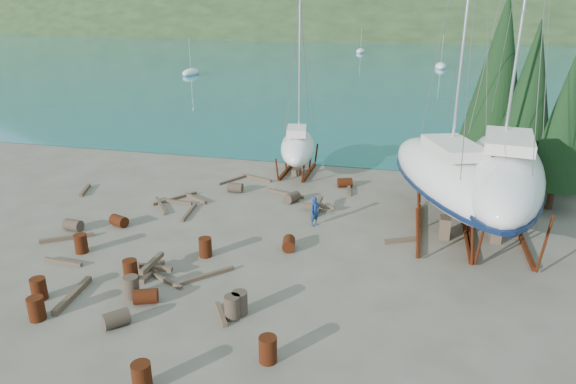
% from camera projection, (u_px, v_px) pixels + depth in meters
% --- Properties ---
extents(ground, '(600.00, 600.00, 0.00)m').
position_uv_depth(ground, '(253.00, 261.00, 22.56)').
color(ground, '#565244').
rests_on(ground, ground).
extents(bay_water, '(700.00, 700.00, 0.00)m').
position_uv_depth(bay_water, '(413.00, 25.00, 309.73)').
color(bay_water, '#176477').
rests_on(bay_water, ground).
extents(far_hill, '(800.00, 360.00, 110.00)m').
position_uv_depth(far_hill, '(413.00, 25.00, 314.29)').
color(far_hill, '#1E2F17').
rests_on(far_hill, ground).
extents(far_house_left, '(6.60, 5.60, 5.60)m').
position_uv_depth(far_house_left, '(256.00, 27.00, 208.60)').
color(far_house_left, beige).
rests_on(far_house_left, ground).
extents(far_house_center, '(6.60, 5.60, 5.60)m').
position_uv_depth(far_house_center, '(354.00, 28.00, 199.39)').
color(far_house_center, beige).
rests_on(far_house_center, ground).
extents(far_house_right, '(6.60, 5.60, 5.60)m').
position_uv_depth(far_house_right, '(490.00, 29.00, 187.87)').
color(far_house_right, beige).
rests_on(far_house_right, ground).
extents(cypress_near_right, '(3.60, 3.60, 10.00)m').
position_uv_depth(cypress_near_right, '(529.00, 97.00, 28.65)').
color(cypress_near_right, black).
rests_on(cypress_near_right, ground).
extents(cypress_mid_right, '(3.06, 3.06, 8.50)m').
position_uv_depth(cypress_mid_right, '(565.00, 121.00, 26.78)').
color(cypress_mid_right, black).
rests_on(cypress_mid_right, ground).
extents(cypress_back_left, '(4.14, 4.14, 11.50)m').
position_uv_depth(cypress_back_left, '(498.00, 76.00, 30.52)').
color(cypress_back_left, black).
rests_on(cypress_back_left, ground).
extents(moored_boat_left, '(2.00, 5.00, 6.05)m').
position_uv_depth(moored_boat_left, '(191.00, 73.00, 84.04)').
color(moored_boat_left, white).
rests_on(moored_boat_left, ground).
extents(moored_boat_mid, '(2.00, 5.00, 6.05)m').
position_uv_depth(moored_boat_mid, '(441.00, 66.00, 93.06)').
color(moored_boat_mid, white).
rests_on(moored_boat_mid, ground).
extents(moored_boat_far, '(2.00, 5.00, 6.05)m').
position_uv_depth(moored_boat_far, '(361.00, 51.00, 124.55)').
color(moored_boat_far, white).
rests_on(moored_boat_far, ground).
extents(large_sailboat_near, '(7.27, 12.01, 18.22)m').
position_uv_depth(large_sailboat_near, '(449.00, 176.00, 24.45)').
color(large_sailboat_near, white).
rests_on(large_sailboat_near, ground).
extents(large_sailboat_far, '(5.14, 12.85, 19.76)m').
position_uv_depth(large_sailboat_far, '(502.00, 173.00, 23.99)').
color(large_sailboat_far, white).
rests_on(large_sailboat_far, ground).
extents(small_sailboat_shore, '(3.56, 7.36, 11.29)m').
position_uv_depth(small_sailboat_shore, '(298.00, 146.00, 33.90)').
color(small_sailboat_shore, white).
rests_on(small_sailboat_shore, ground).
extents(worker, '(0.63, 0.68, 1.56)m').
position_uv_depth(worker, '(315.00, 211.00, 26.02)').
color(worker, navy).
rests_on(worker, ground).
extents(drum_0, '(0.58, 0.58, 0.88)m').
position_uv_depth(drum_0, '(39.00, 289.00, 19.52)').
color(drum_0, '#531A0E').
rests_on(drum_0, ground).
extents(drum_1, '(1.02, 1.04, 0.58)m').
position_uv_depth(drum_1, '(116.00, 319.00, 17.91)').
color(drum_1, '#2D2823').
rests_on(drum_1, ground).
extents(drum_2, '(1.03, 0.85, 0.58)m').
position_uv_depth(drum_2, '(119.00, 221.00, 26.09)').
color(drum_2, '#531A0E').
rests_on(drum_2, ground).
extents(drum_3, '(0.58, 0.58, 0.88)m').
position_uv_depth(drum_3, '(142.00, 377.00, 14.89)').
color(drum_3, '#531A0E').
rests_on(drum_3, ground).
extents(drum_4, '(1.03, 0.85, 0.58)m').
position_uv_depth(drum_4, '(345.00, 183.00, 31.77)').
color(drum_4, '#531A0E').
rests_on(drum_4, ground).
extents(drum_5, '(0.58, 0.58, 0.88)m').
position_uv_depth(drum_5, '(240.00, 303.00, 18.59)').
color(drum_5, '#2D2823').
rests_on(drum_5, ground).
extents(drum_6, '(0.75, 0.98, 0.58)m').
position_uv_depth(drum_6, '(289.00, 244.00, 23.59)').
color(drum_6, '#531A0E').
rests_on(drum_6, ground).
extents(drum_7, '(0.58, 0.58, 0.88)m').
position_uv_depth(drum_7, '(268.00, 349.00, 16.07)').
color(drum_7, '#531A0E').
rests_on(drum_7, ground).
extents(drum_8, '(0.58, 0.58, 0.88)m').
position_uv_depth(drum_8, '(81.00, 244.00, 23.25)').
color(drum_8, '#531A0E').
rests_on(drum_8, ground).
extents(drum_9, '(0.90, 0.60, 0.58)m').
position_uv_depth(drum_9, '(235.00, 188.00, 30.88)').
color(drum_9, '#2D2823').
rests_on(drum_9, ground).
extents(drum_10, '(0.58, 0.58, 0.88)m').
position_uv_depth(drum_10, '(130.00, 270.00, 20.91)').
color(drum_10, '#531A0E').
rests_on(drum_10, ground).
extents(drum_11, '(0.89, 1.04, 0.58)m').
position_uv_depth(drum_11, '(292.00, 197.00, 29.31)').
color(drum_11, '#2D2823').
rests_on(drum_11, ground).
extents(drum_12, '(1.03, 0.86, 0.58)m').
position_uv_depth(drum_12, '(146.00, 296.00, 19.29)').
color(drum_12, '#531A0E').
rests_on(drum_12, ground).
extents(drum_13, '(0.58, 0.58, 0.88)m').
position_uv_depth(drum_13, '(36.00, 309.00, 18.24)').
color(drum_13, '#531A0E').
rests_on(drum_13, ground).
extents(drum_14, '(0.58, 0.58, 0.88)m').
position_uv_depth(drum_14, '(205.00, 247.00, 22.90)').
color(drum_14, '#531A0E').
rests_on(drum_14, ground).
extents(drum_15, '(0.93, 0.67, 0.58)m').
position_uv_depth(drum_15, '(73.00, 225.00, 25.59)').
color(drum_15, '#2D2823').
rests_on(drum_15, ground).
extents(drum_16, '(0.58, 0.58, 0.88)m').
position_uv_depth(drum_16, '(132.00, 287.00, 19.64)').
color(drum_16, '#2D2823').
rests_on(drum_16, ground).
extents(drum_17, '(0.58, 0.58, 0.88)m').
position_uv_depth(drum_17, '(232.00, 307.00, 18.33)').
color(drum_17, '#2D2823').
rests_on(drum_17, ground).
extents(timber_0, '(1.27, 2.18, 0.14)m').
position_uv_depth(timber_0, '(233.00, 180.00, 32.98)').
color(timber_0, brown).
rests_on(timber_0, ground).
extents(timber_1, '(1.67, 0.97, 0.19)m').
position_uv_depth(timber_1, '(401.00, 240.00, 24.39)').
color(timber_1, brown).
rests_on(timber_1, ground).
extents(timber_2, '(0.85, 1.90, 0.19)m').
position_uv_depth(timber_2, '(85.00, 190.00, 31.05)').
color(timber_2, brown).
rests_on(timber_2, ground).
extents(timber_3, '(2.34, 1.16, 0.15)m').
position_uv_depth(timber_3, '(161.00, 278.00, 21.01)').
color(timber_3, brown).
rests_on(timber_3, ground).
extents(timber_4, '(1.82, 0.25, 0.17)m').
position_uv_depth(timber_4, '(177.00, 202.00, 29.20)').
color(timber_4, brown).
rests_on(timber_4, ground).
extents(timber_5, '(1.74, 1.87, 0.16)m').
position_uv_depth(timber_5, '(208.00, 275.00, 21.23)').
color(timber_5, brown).
rests_on(timber_5, ground).
extents(timber_6, '(0.49, 1.98, 0.19)m').
position_uv_depth(timber_6, '(349.00, 189.00, 31.16)').
color(timber_6, brown).
rests_on(timber_6, ground).
extents(timber_7, '(0.92, 1.34, 0.17)m').
position_uv_depth(timber_7, '(221.00, 314.00, 18.53)').
color(timber_7, brown).
rests_on(timber_7, ground).
extents(timber_8, '(1.83, 1.22, 0.19)m').
position_uv_depth(timber_8, '(195.00, 198.00, 29.72)').
color(timber_8, brown).
rests_on(timber_8, ground).
extents(timber_9, '(2.36, 1.02, 0.15)m').
position_uv_depth(timber_9, '(256.00, 178.00, 33.34)').
color(timber_9, brown).
rests_on(timber_9, ground).
extents(timber_10, '(2.49, 1.02, 0.16)m').
position_uv_depth(timber_10, '(285.00, 193.00, 30.52)').
color(timber_10, brown).
rests_on(timber_10, ground).
extents(timber_11, '(0.46, 2.46, 0.15)m').
position_uv_depth(timber_11, '(189.00, 212.00, 27.75)').
color(timber_11, brown).
rests_on(timber_11, ground).
extents(timber_12, '(1.91, 0.27, 0.17)m').
position_uv_depth(timber_12, '(63.00, 262.00, 22.33)').
color(timber_12, brown).
rests_on(timber_12, ground).
extents(timber_14, '(2.09, 1.54, 0.18)m').
position_uv_depth(timber_14, '(67.00, 238.00, 24.63)').
color(timber_14, brown).
rests_on(timber_14, ground).
extents(timber_15, '(1.68, 2.52, 0.15)m').
position_uv_depth(timber_15, '(175.00, 198.00, 29.78)').
color(timber_15, brown).
rests_on(timber_15, ground).
extents(timber_16, '(0.52, 2.60, 0.23)m').
position_uv_depth(timber_16, '(73.00, 295.00, 19.71)').
color(timber_16, brown).
rests_on(timber_16, ground).
extents(timber_17, '(1.77, 2.22, 0.16)m').
position_uv_depth(timber_17, '(161.00, 205.00, 28.68)').
color(timber_17, brown).
rests_on(timber_17, ground).
extents(timber_pile_fore, '(1.80, 1.80, 0.60)m').
position_uv_depth(timber_pile_fore, '(152.00, 267.00, 21.42)').
color(timber_pile_fore, brown).
rests_on(timber_pile_fore, ground).
extents(timber_pile_aft, '(1.80, 1.80, 0.60)m').
position_uv_depth(timber_pile_aft, '(318.00, 206.00, 27.99)').
color(timber_pile_aft, brown).
rests_on(timber_pile_aft, ground).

